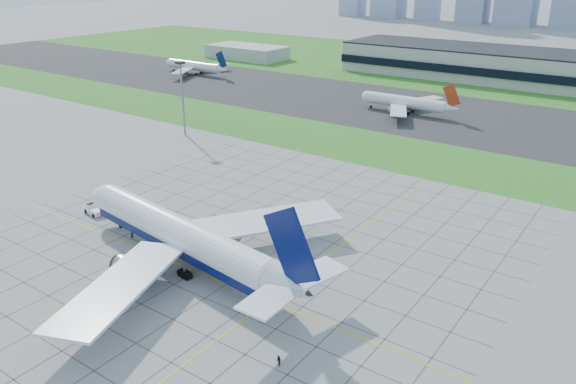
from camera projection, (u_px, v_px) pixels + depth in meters
name	position (u px, v px, depth m)	size (l,w,h in m)	color
ground	(203.00, 267.00, 112.08)	(1400.00, 1400.00, 0.00)	#989892
grass_median	(397.00, 152.00, 179.99)	(700.00, 35.00, 0.04)	#3C7120
asphalt_taxiway	(457.00, 117.00, 221.49)	(700.00, 75.00, 0.04)	#383838
grass_far	(528.00, 75.00, 304.51)	(700.00, 145.00, 0.04)	#3C7120
apron_markings	(240.00, 247.00, 120.21)	(120.00, 130.00, 0.03)	#474744
service_block	(247.00, 52.00, 354.73)	(50.00, 25.00, 8.00)	#B7B7B2
light_mast	(182.00, 89.00, 192.49)	(2.50, 2.50, 25.60)	gray
airliner	(182.00, 236.00, 112.00)	(67.35, 67.84, 21.25)	white
pushback_tug	(94.00, 210.00, 135.66)	(8.29, 3.48, 2.28)	white
crew_near	(132.00, 235.00, 123.23)	(0.65, 0.42, 1.77)	black
crew_far	(279.00, 361.00, 84.26)	(0.91, 0.71, 1.87)	black
distant_jet_0	(195.00, 66.00, 304.71)	(41.81, 42.66, 14.08)	white
distant_jet_1	(406.00, 102.00, 225.24)	(39.41, 42.66, 14.08)	white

